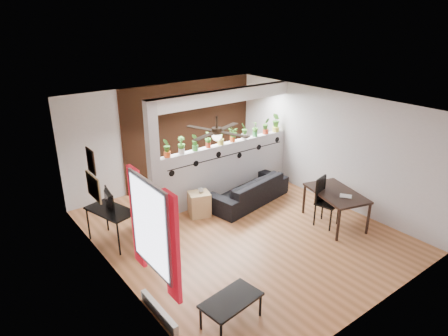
# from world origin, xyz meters

# --- Properties ---
(room_shell) EXTENTS (6.30, 7.10, 2.90)m
(room_shell) POSITION_xyz_m (0.00, 0.00, 1.30)
(room_shell) COLOR #995B32
(room_shell) RESTS_ON ground
(partition_wall) EXTENTS (3.60, 0.18, 1.35)m
(partition_wall) POSITION_xyz_m (0.80, 1.50, 0.68)
(partition_wall) COLOR #BCBCC1
(partition_wall) RESTS_ON ground
(ceiling_header) EXTENTS (3.60, 0.18, 0.30)m
(ceiling_header) POSITION_xyz_m (0.80, 1.50, 2.45)
(ceiling_header) COLOR silver
(ceiling_header) RESTS_ON room_shell
(pier_column) EXTENTS (0.22, 0.20, 2.60)m
(pier_column) POSITION_xyz_m (-1.11, 1.50, 1.30)
(pier_column) COLOR #BCBCC1
(pier_column) RESTS_ON ground
(brick_panel) EXTENTS (3.90, 0.05, 2.60)m
(brick_panel) POSITION_xyz_m (0.80, 2.97, 1.30)
(brick_panel) COLOR #A4562F
(brick_panel) RESTS_ON ground
(vine_decal) EXTENTS (3.31, 0.01, 0.30)m
(vine_decal) POSITION_xyz_m (0.80, 1.40, 1.08)
(vine_decal) COLOR black
(vine_decal) RESTS_ON partition_wall
(window_assembly) EXTENTS (0.09, 1.30, 1.55)m
(window_assembly) POSITION_xyz_m (-2.56, -1.20, 1.51)
(window_assembly) COLOR white
(window_assembly) RESTS_ON room_shell
(baseboard_heater) EXTENTS (0.08, 1.00, 0.18)m
(baseboard_heater) POSITION_xyz_m (-2.54, -1.20, 0.09)
(baseboard_heater) COLOR silver
(baseboard_heater) RESTS_ON ground
(corkboard) EXTENTS (0.03, 0.60, 0.45)m
(corkboard) POSITION_xyz_m (-2.58, 0.95, 1.35)
(corkboard) COLOR olive
(corkboard) RESTS_ON room_shell
(framed_art) EXTENTS (0.03, 0.34, 0.44)m
(framed_art) POSITION_xyz_m (-2.58, 0.90, 1.85)
(framed_art) COLOR #8C7259
(framed_art) RESTS_ON room_shell
(ceiling_fan) EXTENTS (1.19, 1.19, 0.43)m
(ceiling_fan) POSITION_xyz_m (-0.80, -0.30, 2.31)
(ceiling_fan) COLOR black
(ceiling_fan) RESTS_ON room_shell
(potted_plant_0) EXTENTS (0.23, 0.26, 0.41)m
(potted_plant_0) POSITION_xyz_m (-0.78, 1.50, 1.57)
(potted_plant_0) COLOR #DF511A
(potted_plant_0) RESTS_ON partition_wall
(potted_plant_1) EXTENTS (0.23, 0.20, 0.38)m
(potted_plant_1) POSITION_xyz_m (-0.43, 1.50, 1.55)
(potted_plant_1) COLOR white
(potted_plant_1) RESTS_ON partition_wall
(potted_plant_2) EXTENTS (0.19, 0.22, 0.38)m
(potted_plant_2) POSITION_xyz_m (-0.08, 1.50, 1.55)
(potted_plant_2) COLOR #378530
(potted_plant_2) RESTS_ON partition_wall
(potted_plant_3) EXTENTS (0.21, 0.20, 0.36)m
(potted_plant_3) POSITION_xyz_m (0.27, 1.50, 1.54)
(potted_plant_3) COLOR #B93A1D
(potted_plant_3) RESTS_ON partition_wall
(potted_plant_4) EXTENTS (0.28, 0.27, 0.42)m
(potted_plant_4) POSITION_xyz_m (0.62, 1.50, 1.57)
(potted_plant_4) COLOR #D6CC4B
(potted_plant_4) RESTS_ON partition_wall
(potted_plant_5) EXTENTS (0.23, 0.23, 0.37)m
(potted_plant_5) POSITION_xyz_m (0.98, 1.50, 1.55)
(potted_plant_5) COLOR #C44717
(potted_plant_5) RESTS_ON partition_wall
(potted_plant_6) EXTENTS (0.24, 0.22, 0.40)m
(potted_plant_6) POSITION_xyz_m (1.33, 1.50, 1.56)
(potted_plant_6) COLOR silver
(potted_plant_6) RESTS_ON partition_wall
(potted_plant_7) EXTENTS (0.21, 0.22, 0.36)m
(potted_plant_7) POSITION_xyz_m (1.68, 1.50, 1.54)
(potted_plant_7) COLOR green
(potted_plant_7) RESTS_ON partition_wall
(potted_plant_8) EXTENTS (0.25, 0.22, 0.41)m
(potted_plant_8) POSITION_xyz_m (2.03, 1.50, 1.57)
(potted_plant_8) COLOR #B5321D
(potted_plant_8) RESTS_ON partition_wall
(potted_plant_9) EXTENTS (0.29, 0.31, 0.48)m
(potted_plant_9) POSITION_xyz_m (2.38, 1.50, 1.60)
(potted_plant_9) COLOR #E6E551
(potted_plant_9) RESTS_ON partition_wall
(sofa) EXTENTS (2.12, 1.14, 0.59)m
(sofa) POSITION_xyz_m (1.00, 0.91, 0.30)
(sofa) COLOR black
(sofa) RESTS_ON ground
(cube_shelf) EXTENTS (0.54, 0.51, 0.54)m
(cube_shelf) POSITION_xyz_m (-0.30, 1.06, 0.27)
(cube_shelf) COLOR tan
(cube_shelf) RESTS_ON ground
(cup) EXTENTS (0.14, 0.14, 0.09)m
(cup) POSITION_xyz_m (-0.25, 1.06, 0.59)
(cup) COLOR gray
(cup) RESTS_ON cube_shelf
(computer_desk) EXTENTS (0.77, 1.09, 0.71)m
(computer_desk) POSITION_xyz_m (-2.25, 1.16, 0.65)
(computer_desk) COLOR black
(computer_desk) RESTS_ON ground
(monitor) EXTENTS (0.33, 0.10, 0.18)m
(monitor) POSITION_xyz_m (-2.25, 1.31, 0.81)
(monitor) COLOR black
(monitor) RESTS_ON computer_desk
(office_chair) EXTENTS (0.46, 0.46, 0.89)m
(office_chair) POSITION_xyz_m (-1.34, 0.83, 0.39)
(office_chair) COLOR black
(office_chair) RESTS_ON ground
(dining_table) EXTENTS (1.13, 1.49, 0.72)m
(dining_table) POSITION_xyz_m (1.79, -0.95, 0.64)
(dining_table) COLOR black
(dining_table) RESTS_ON ground
(book) EXTENTS (0.27, 0.29, 0.02)m
(book) POSITION_xyz_m (1.69, -1.25, 0.73)
(book) COLOR gray
(book) RESTS_ON dining_table
(folding_chair) EXTENTS (0.51, 0.51, 1.05)m
(folding_chair) POSITION_xyz_m (1.56, -0.82, 0.62)
(folding_chair) COLOR black
(folding_chair) RESTS_ON ground
(coffee_table) EXTENTS (0.94, 0.60, 0.41)m
(coffee_table) POSITION_xyz_m (-1.76, -1.93, 0.37)
(coffee_table) COLOR black
(coffee_table) RESTS_ON ground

